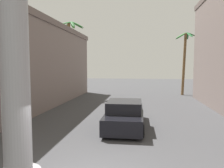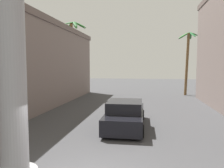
% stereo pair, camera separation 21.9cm
% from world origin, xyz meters
% --- Properties ---
extents(ground_plane, '(88.92, 88.92, 0.00)m').
position_xyz_m(ground_plane, '(0.00, 10.00, 0.00)').
color(ground_plane, '#424244').
extents(car_lead, '(2.20, 5.16, 1.56)m').
position_xyz_m(car_lead, '(0.57, 6.16, 0.70)').
color(car_lead, black).
rests_on(car_lead, ground).
extents(palm_tree_far_left, '(2.74, 2.99, 8.43)m').
position_xyz_m(palm_tree_far_left, '(-6.48, 17.43, 5.57)').
color(palm_tree_far_left, brown).
rests_on(palm_tree_far_left, ground).
extents(palm_tree_far_right, '(2.88, 2.96, 7.47)m').
position_xyz_m(palm_tree_far_right, '(6.46, 20.94, 4.75)').
color(palm_tree_far_right, brown).
rests_on(palm_tree_far_right, ground).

